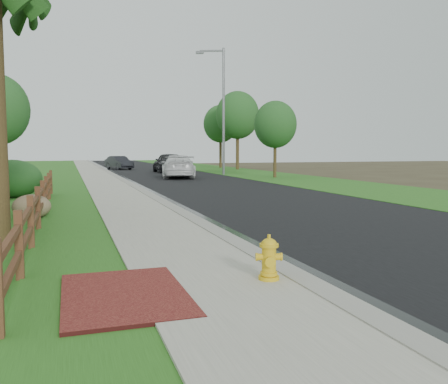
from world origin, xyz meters
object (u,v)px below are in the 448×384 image
object	(u,v)px
ranch_fence	(41,201)
streetlight	(221,104)
fire_hydrant	(269,259)
white_suv	(178,166)
dark_car_mid	(169,163)

from	to	relation	value
ranch_fence	streetlight	size ratio (longest dim) A/B	1.73
ranch_fence	fire_hydrant	xyz separation A→B (m)	(3.50, -7.38, -0.21)
fire_hydrant	white_suv	world-z (taller)	white_suv
white_suv	ranch_fence	bearing A→B (deg)	77.53
dark_car_mid	streetlight	size ratio (longest dim) A/B	0.52
white_suv	dark_car_mid	size ratio (longest dim) A/B	1.08
fire_hydrant	white_suv	distance (m)	26.77
ranch_fence	fire_hydrant	size ratio (longest dim) A/B	25.30
white_suv	fire_hydrant	bearing A→B (deg)	90.72
ranch_fence	white_suv	xyz separation A→B (m)	(8.08, 19.00, 0.20)
ranch_fence	white_suv	distance (m)	20.65
dark_car_mid	white_suv	bearing A→B (deg)	82.69
fire_hydrant	streetlight	size ratio (longest dim) A/B	0.07
white_suv	dark_car_mid	bearing A→B (deg)	-86.03
ranch_fence	streetlight	world-z (taller)	streetlight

